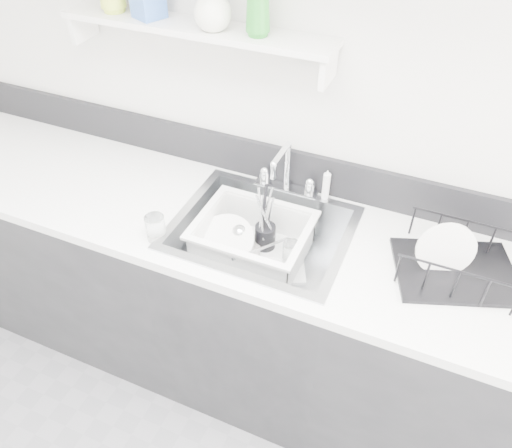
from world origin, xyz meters
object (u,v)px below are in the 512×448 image
at_px(sink, 261,246).
at_px(dish_rack, 460,258).
at_px(counter_run, 261,309).
at_px(wash_tub, 253,240).

relative_size(sink, dish_rack, 1.65).
relative_size(counter_run, wash_tub, 7.58).
xyz_separation_m(counter_run, sink, (0.00, 0.00, 0.37)).
xyz_separation_m(sink, wash_tub, (-0.04, 0.01, 0.00)).
relative_size(wash_tub, dish_rack, 1.09).
height_order(counter_run, sink, sink).
xyz_separation_m(counter_run, dish_rack, (0.67, 0.05, 0.53)).
bearing_deg(wash_tub, counter_run, -19.41).
bearing_deg(sink, counter_run, 0.00).
bearing_deg(sink, dish_rack, 4.28).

